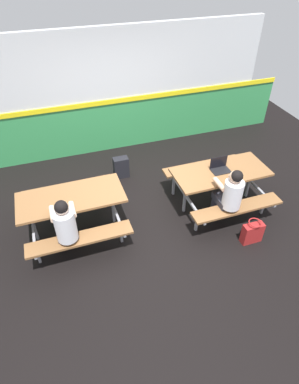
# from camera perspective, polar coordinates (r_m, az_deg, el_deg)

# --- Properties ---
(ground_plane) EXTENTS (10.00, 10.00, 0.02)m
(ground_plane) POSITION_cam_1_polar(r_m,az_deg,el_deg) (5.80, -0.21, -3.88)
(ground_plane) COLOR black
(accent_backdrop) EXTENTS (8.00, 0.14, 2.60)m
(accent_backdrop) POSITION_cam_1_polar(r_m,az_deg,el_deg) (7.11, -6.67, 16.62)
(accent_backdrop) COLOR #338C4C
(accent_backdrop) RESTS_ON ground
(picnic_table_left) EXTENTS (1.66, 1.56, 0.74)m
(picnic_table_left) POSITION_cam_1_polar(r_m,az_deg,el_deg) (5.26, -13.57, -2.17)
(picnic_table_left) COLOR brown
(picnic_table_left) RESTS_ON ground
(picnic_table_right) EXTENTS (1.66, 1.56, 0.74)m
(picnic_table_right) POSITION_cam_1_polar(r_m,az_deg,el_deg) (5.77, 12.34, 2.31)
(picnic_table_right) COLOR brown
(picnic_table_right) RESTS_ON ground
(student_nearer) EXTENTS (0.36, 0.53, 1.21)m
(student_nearer) POSITION_cam_1_polar(r_m,az_deg,el_deg) (4.75, -14.72, -5.57)
(student_nearer) COLOR #2D2D38
(student_nearer) RESTS_ON ground
(student_further) EXTENTS (0.36, 0.53, 1.21)m
(student_further) POSITION_cam_1_polar(r_m,az_deg,el_deg) (5.26, 14.05, -0.29)
(student_further) COLOR #2D2D38
(student_further) RESTS_ON ground
(laptop_dark) EXTENTS (0.32, 0.22, 0.22)m
(laptop_dark) POSITION_cam_1_polar(r_m,az_deg,el_deg) (5.67, 12.39, 4.24)
(laptop_dark) COLOR black
(laptop_dark) RESTS_ON picnic_table_right
(backpack_dark) EXTENTS (0.30, 0.22, 0.44)m
(backpack_dark) POSITION_cam_1_polar(r_m,az_deg,el_deg) (6.57, -5.07, 4.38)
(backpack_dark) COLOR black
(backpack_dark) RESTS_ON ground
(tote_bag_bright) EXTENTS (0.34, 0.21, 0.43)m
(tote_bag_bright) POSITION_cam_1_polar(r_m,az_deg,el_deg) (5.45, 17.78, -6.88)
(tote_bag_bright) COLOR maroon
(tote_bag_bright) RESTS_ON ground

